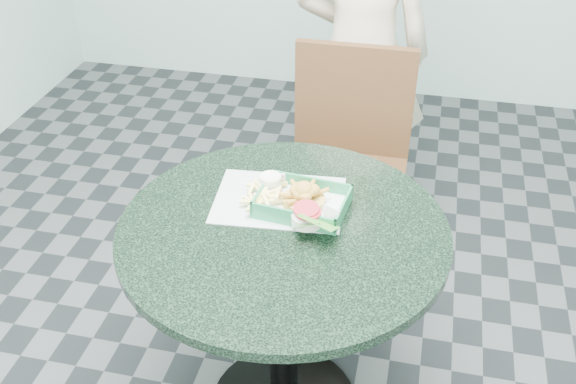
% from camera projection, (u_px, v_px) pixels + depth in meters
% --- Properties ---
extents(cafe_table, '(0.93, 0.93, 0.75)m').
position_uv_depth(cafe_table, '(283.00, 278.00, 1.97)').
color(cafe_table, black).
rests_on(cafe_table, floor).
extents(dining_chair, '(0.47, 0.47, 0.93)m').
position_uv_depth(dining_chair, '(347.00, 152.00, 2.65)').
color(dining_chair, '#3F291C').
rests_on(dining_chair, floor).
extents(diner_person, '(0.65, 0.46, 1.67)m').
position_uv_depth(diner_person, '(361.00, 45.00, 2.76)').
color(diner_person, beige).
rests_on(diner_person, floor).
extents(placemat, '(0.40, 0.31, 0.00)m').
position_uv_depth(placemat, '(279.00, 205.00, 1.98)').
color(placemat, '#A9C0BA').
rests_on(placemat, cafe_table).
extents(food_basket, '(0.25, 0.18, 0.05)m').
position_uv_depth(food_basket, '(302.00, 210.00, 1.93)').
color(food_basket, '#237E4D').
rests_on(food_basket, placemat).
extents(crab_sandwich, '(0.12, 0.12, 0.07)m').
position_uv_depth(crab_sandwich, '(304.00, 200.00, 1.92)').
color(crab_sandwich, gold).
rests_on(crab_sandwich, food_basket).
extents(fries_pile, '(0.14, 0.15, 0.05)m').
position_uv_depth(fries_pile, '(263.00, 199.00, 1.94)').
color(fries_pile, '#FFEE85').
rests_on(fries_pile, food_basket).
extents(sauce_ramekin, '(0.06, 0.06, 0.04)m').
position_uv_depth(sauce_ramekin, '(268.00, 188.00, 1.96)').
color(sauce_ramekin, silver).
rests_on(sauce_ramekin, food_basket).
extents(garnish_cup, '(0.13, 0.13, 0.05)m').
position_uv_depth(garnish_cup, '(313.00, 223.00, 1.84)').
color(garnish_cup, '#EAEBCD').
rests_on(garnish_cup, food_basket).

